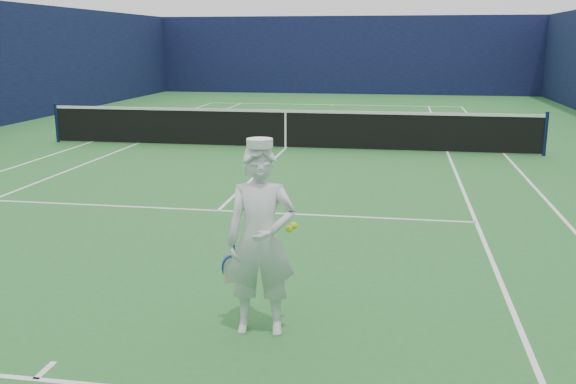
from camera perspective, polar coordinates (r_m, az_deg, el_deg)
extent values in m
plane|color=#286A2C|center=(16.73, -0.22, 3.89)|extent=(80.00, 80.00, 0.00)
cube|color=white|center=(28.41, 3.99, 7.74)|extent=(11.03, 0.06, 0.01)
cube|color=white|center=(5.89, -21.55, -15.24)|extent=(11.03, 0.06, 0.01)
cube|color=white|center=(18.47, -17.27, 4.20)|extent=(0.06, 23.83, 0.01)
cube|color=white|center=(16.68, 18.70, 3.18)|extent=(0.06, 23.83, 0.01)
cube|color=white|center=(17.90, -13.34, 4.17)|extent=(0.06, 23.77, 0.01)
cube|color=white|center=(16.52, 14.00, 3.40)|extent=(0.06, 23.77, 0.01)
cube|color=white|center=(22.99, 2.57, 6.46)|extent=(8.23, 0.06, 0.01)
cube|color=white|center=(10.62, -6.24, -1.66)|extent=(8.23, 0.06, 0.01)
cube|color=white|center=(16.72, -0.22, 3.91)|extent=(0.06, 12.80, 0.01)
cube|color=white|center=(28.26, 3.96, 7.72)|extent=(0.06, 0.30, 0.01)
cube|color=white|center=(6.00, -20.79, -14.62)|extent=(0.06, 0.30, 0.01)
cube|color=#0F1237|center=(34.38, 5.12, 12.01)|extent=(20.12, 0.12, 4.00)
cylinder|color=#141E4C|center=(18.83, -19.86, 5.81)|extent=(0.09, 0.09, 1.07)
cylinder|color=#141E4C|center=(16.77, 21.92, 4.81)|extent=(0.09, 0.09, 1.07)
cube|color=black|center=(16.65, -0.22, 5.59)|extent=(12.79, 0.02, 0.92)
cube|color=white|center=(16.60, -0.22, 7.20)|extent=(12.79, 0.04, 0.07)
cube|color=white|center=(16.66, -0.22, 5.49)|extent=(0.05, 0.03, 0.94)
imported|color=white|center=(6.01, -2.44, -4.38)|extent=(0.71, 0.51, 1.81)
cylinder|color=white|center=(5.79, -2.53, 4.37)|extent=(0.24, 0.24, 0.08)
cube|color=white|center=(5.93, -2.41, 4.28)|extent=(0.19, 0.12, 0.02)
cylinder|color=navy|center=(6.11, -5.00, -3.82)|extent=(0.04, 0.09, 0.22)
cube|color=#1D359F|center=(6.22, -4.82, -5.25)|extent=(0.02, 0.02, 0.14)
torus|color=#1D359F|center=(6.34, -4.77, -6.83)|extent=(0.30, 0.13, 0.29)
cube|color=beige|center=(6.34, -4.77, -6.83)|extent=(0.22, 0.03, 0.30)
sphere|color=#E2F11B|center=(6.06, 0.09, -3.32)|extent=(0.07, 0.07, 0.07)
sphere|color=#E2F11B|center=(6.06, 0.53, -3.00)|extent=(0.07, 0.07, 0.07)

